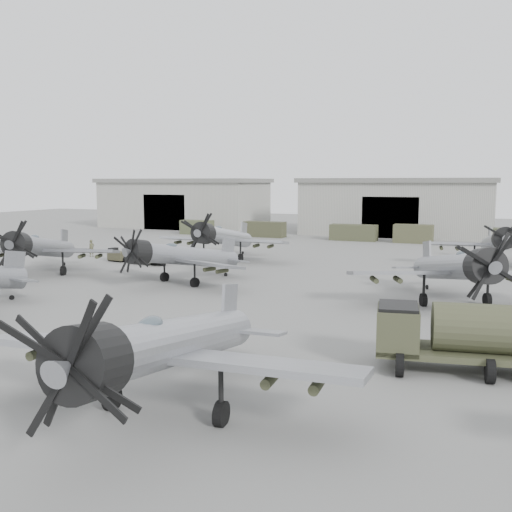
{
  "coord_description": "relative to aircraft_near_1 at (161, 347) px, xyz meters",
  "views": [
    {
      "loc": [
        14.32,
        -28.19,
        8.11
      ],
      "look_at": [
        -2.52,
        11.52,
        2.5
      ],
      "focal_mm": 40.0,
      "sensor_mm": 36.0,
      "label": 1
    }
  ],
  "objects": [
    {
      "name": "ground",
      "position": [
        -4.02,
        12.14,
        -2.55
      ],
      "size": [
        220.0,
        220.0,
        0.0
      ],
      "primitive_type": "plane",
      "color": "slate",
      "rests_on": "ground"
    },
    {
      "name": "hangar_left",
      "position": [
        -42.02,
        74.11,
        1.82
      ],
      "size": [
        29.0,
        14.8,
        8.7
      ],
      "color": "#A4A399",
      "rests_on": "ground"
    },
    {
      "name": "hangar_center",
      "position": [
        -4.02,
        74.11,
        1.82
      ],
      "size": [
        29.0,
        14.8,
        8.7
      ],
      "color": "#A4A399",
      "rests_on": "ground"
    },
    {
      "name": "support_truck_1",
      "position": [
        -32.89,
        62.14,
        -1.46
      ],
      "size": [
        5.03,
        2.2,
        2.19
      ],
      "primitive_type": "cube",
      "color": "#444A30",
      "rests_on": "ground"
    },
    {
      "name": "support_truck_2",
      "position": [
        -21.45,
        62.14,
        -1.41
      ],
      "size": [
        6.14,
        2.2,
        2.29
      ],
      "primitive_type": "cube",
      "color": "#393A26",
      "rests_on": "ground"
    },
    {
      "name": "support_truck_3",
      "position": [
        -8.07,
        62.14,
        -1.44
      ],
      "size": [
        6.47,
        2.2,
        2.23
      ],
      "primitive_type": "cube",
      "color": "#3F422B",
      "rests_on": "ground"
    },
    {
      "name": "support_truck_4",
      "position": [
        0.05,
        62.14,
        -1.32
      ],
      "size": [
        5.1,
        2.2,
        2.46
      ],
      "primitive_type": "cube",
      "color": "#45462E",
      "rests_on": "ground"
    },
    {
      "name": "aircraft_near_1",
      "position": [
        0.0,
        0.0,
        0.0
      ],
      "size": [
        14.06,
        12.66,
        5.61
      ],
      "rotation": [
        0.0,
        0.0,
        0.07
      ],
      "color": "#919399",
      "rests_on": "ground"
    },
    {
      "name": "aircraft_mid_0",
      "position": [
        -26.38,
        21.89,
        -0.08
      ],
      "size": [
        13.46,
        12.15,
        5.44
      ],
      "rotation": [
        0.0,
        0.0,
        0.36
      ],
      "color": "gray",
      "rests_on": "ground"
    },
    {
      "name": "aircraft_mid_1",
      "position": [
        -12.95,
        22.81,
        -0.28
      ],
      "size": [
        12.42,
        11.21,
        5.01
      ],
      "rotation": [
        0.0,
        0.0,
        -0.35
      ],
      "color": "gray",
      "rests_on": "ground"
    },
    {
      "name": "aircraft_mid_2",
      "position": [
        8.08,
        22.89,
        0.01
      ],
      "size": [
        13.75,
        12.46,
        5.63
      ],
      "rotation": [
        0.0,
        0.0,
        0.42
      ],
      "color": "gray",
      "rests_on": "ground"
    },
    {
      "name": "aircraft_far_0",
      "position": [
        -15.81,
        36.34,
        -0.04
      ],
      "size": [
        13.79,
        12.41,
        5.52
      ],
      "rotation": [
        0.0,
        0.0,
        0.04
      ],
      "color": "#9EA1A6",
      "rests_on": "ground"
    },
    {
      "name": "aircraft_far_1",
      "position": [
        10.43,
        42.91,
        -0.13
      ],
      "size": [
        13.43,
        12.09,
        5.34
      ],
      "rotation": [
        0.0,
        0.0,
        0.14
      ],
      "color": "gray",
      "rests_on": "ground"
    },
    {
      "name": "fuel_tanker",
      "position": [
        9.35,
        9.28,
        -0.83
      ],
      "size": [
        8.09,
        4.48,
        3.0
      ],
      "rotation": [
        0.0,
        0.0,
        0.17
      ],
      "color": "#3B3E28",
      "rests_on": "ground"
    },
    {
      "name": "tug_trailer",
      "position": [
        -23.9,
        31.58,
        -2.02
      ],
      "size": [
        7.16,
        2.39,
        1.42
      ],
      "rotation": [
        0.0,
        0.0,
        -0.15
      ],
      "color": "#3A3826",
      "rests_on": "ground"
    },
    {
      "name": "ground_crew",
      "position": [
        -30.36,
        33.82,
        -1.62
      ],
      "size": [
        0.6,
        0.77,
        1.86
      ],
      "primitive_type": "imported",
      "rotation": [
        0.0,
        0.0,
        1.32
      ],
      "color": "#48472F",
      "rests_on": "ground"
    }
  ]
}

